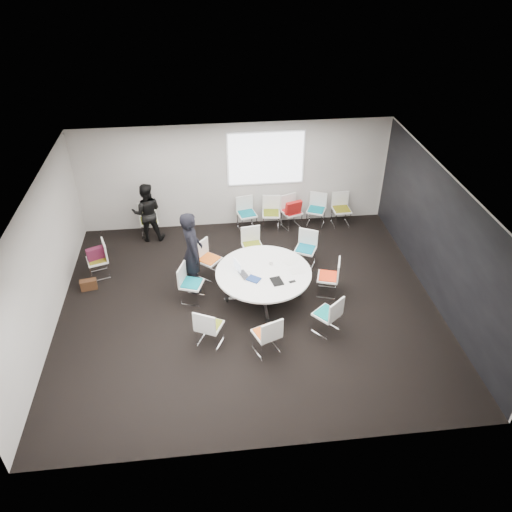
{
  "coord_description": "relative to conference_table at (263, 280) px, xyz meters",
  "views": [
    {
      "loc": [
        -0.78,
        -8.22,
        6.99
      ],
      "look_at": [
        0.2,
        0.4,
        1.0
      ],
      "focal_mm": 35.0,
      "sensor_mm": 36.0,
      "label": 1
    }
  ],
  "objects": [
    {
      "name": "chair_person_back",
      "position": [
        -2.61,
        2.94,
        -0.24
      ],
      "size": [
        0.53,
        0.52,
        0.88
      ],
      "rotation": [
        0.0,
        0.0,
        3.31
      ],
      "color": "silver",
      "rests_on": "ground"
    },
    {
      "name": "room_shell",
      "position": [
        -0.24,
        -0.19,
        0.88
      ],
      "size": [
        8.08,
        7.08,
        2.88
      ],
      "color": "black",
      "rests_on": "ground"
    },
    {
      "name": "papers_right",
      "position": [
        0.64,
        0.31,
        0.21
      ],
      "size": [
        0.37,
        0.34,
        0.0
      ],
      "primitive_type": "cube",
      "rotation": [
        0.0,
        0.0,
        0.59
      ],
      "color": "silver",
      "rests_on": "conference_table"
    },
    {
      "name": "person_back",
      "position": [
        -2.61,
        2.77,
        0.26
      ],
      "size": [
        0.77,
        0.61,
        1.55
      ],
      "primitive_type": "imported",
      "rotation": [
        0.0,
        0.0,
        3.16
      ],
      "color": "black",
      "rests_on": "ground"
    },
    {
      "name": "projection_screen",
      "position": [
        0.46,
        3.27,
        1.33
      ],
      "size": [
        1.9,
        0.03,
        1.35
      ],
      "primitive_type": "cube",
      "color": "white",
      "rests_on": "room_shell"
    },
    {
      "name": "chair_ring_b",
      "position": [
        1.15,
        1.16,
        -0.24
      ],
      "size": [
        0.61,
        0.61,
        0.88
      ],
      "rotation": [
        0.0,
        0.0,
        2.68
      ],
      "color": "silver",
      "rests_on": "ground"
    },
    {
      "name": "brown_bag",
      "position": [
        -3.85,
        0.78,
        -0.4
      ],
      "size": [
        0.38,
        0.23,
        0.24
      ],
      "primitive_type": "cube",
      "rotation": [
        0.0,
        0.0,
        0.2
      ],
      "color": "#402514",
      "rests_on": "ground"
    },
    {
      "name": "person_main",
      "position": [
        -1.48,
        0.61,
        0.43
      ],
      "size": [
        0.55,
        0.75,
        1.9
      ],
      "primitive_type": "imported",
      "rotation": [
        0.0,
        0.0,
        1.71
      ],
      "color": "black",
      "rests_on": "ground"
    },
    {
      "name": "chair_ring_h",
      "position": [
        1.13,
        -1.16,
        -0.24
      ],
      "size": [
        0.64,
        0.64,
        0.88
      ],
      "rotation": [
        0.0,
        0.0,
        6.97
      ],
      "color": "silver",
      "rests_on": "ground"
    },
    {
      "name": "phone",
      "position": [
        0.54,
        -0.41,
        0.22
      ],
      "size": [
        0.15,
        0.11,
        0.01
      ],
      "primitive_type": "cube",
      "rotation": [
        0.0,
        0.0,
        0.28
      ],
      "color": "black",
      "rests_on": "conference_table"
    },
    {
      "name": "laptop_lid",
      "position": [
        -0.55,
        0.11,
        0.34
      ],
      "size": [
        0.13,
        0.28,
        0.22
      ],
      "primitive_type": "cube",
      "rotation": [
        0.0,
        0.0,
        1.97
      ],
      "color": "silver",
      "rests_on": "conference_table"
    },
    {
      "name": "chair_spare_left",
      "position": [
        -3.66,
        1.28,
        -0.24
      ],
      "size": [
        0.57,
        0.57,
        0.88
      ],
      "rotation": [
        0.0,
        0.0,
        1.88
      ],
      "color": "silver",
      "rests_on": "ground"
    },
    {
      "name": "conference_table",
      "position": [
        0.0,
        0.0,
        0.0
      ],
      "size": [
        2.03,
        2.03,
        0.73
      ],
      "color": "silver",
      "rests_on": "ground"
    },
    {
      "name": "chair_ring_d",
      "position": [
        -1.14,
        0.99,
        -0.24
      ],
      "size": [
        0.64,
        0.64,
        0.88
      ],
      "rotation": [
        0.0,
        0.0,
        4.02
      ],
      "color": "silver",
      "rests_on": "ground"
    },
    {
      "name": "chair_ring_e",
      "position": [
        -1.54,
        0.13,
        -0.24
      ],
      "size": [
        0.58,
        0.58,
        0.88
      ],
      "rotation": [
        0.0,
        0.0,
        4.37
      ],
      "color": "silver",
      "rests_on": "ground"
    },
    {
      "name": "papers_front",
      "position": [
        0.72,
        -0.06,
        0.21
      ],
      "size": [
        0.33,
        0.25,
        0.0
      ],
      "primitive_type": "cube",
      "rotation": [
        0.0,
        0.0,
        0.15
      ],
      "color": "silver",
      "rests_on": "conference_table"
    },
    {
      "name": "chair_back_e",
      "position": [
        2.47,
        2.93,
        -0.24
      ],
      "size": [
        0.48,
        0.46,
        0.88
      ],
      "rotation": [
        0.0,
        0.0,
        3.18
      ],
      "color": "silver",
      "rests_on": "ground"
    },
    {
      "name": "maroon_bag",
      "position": [
        -3.68,
        1.28,
        0.1
      ],
      "size": [
        0.42,
        0.3,
        0.28
      ],
      "primitive_type": "cube",
      "rotation": [
        0.0,
        0.0,
        0.43
      ],
      "color": "#51152C",
      "rests_on": "chair_spare_left"
    },
    {
      "name": "chair_back_d",
      "position": [
        1.79,
        2.98,
        -0.24
      ],
      "size": [
        0.6,
        0.6,
        0.88
      ],
      "rotation": [
        0.0,
        0.0,
        2.72
      ],
      "color": "silver",
      "rests_on": "ground"
    },
    {
      "name": "notebook_black",
      "position": [
        0.23,
        -0.37,
        0.22
      ],
      "size": [
        0.28,
        0.34,
        0.02
      ],
      "primitive_type": "cube",
      "rotation": [
        0.0,
        0.0,
        0.2
      ],
      "color": "black",
      "rests_on": "conference_table"
    },
    {
      "name": "laptop",
      "position": [
        -0.38,
        -0.06,
        0.23
      ],
      "size": [
        0.32,
        0.39,
        0.03
      ],
      "primitive_type": "imported",
      "rotation": [
        0.0,
        0.0,
        1.91
      ],
      "color": "#333338",
      "rests_on": "conference_table"
    },
    {
      "name": "red_jacket",
      "position": [
        1.13,
        2.73,
        0.18
      ],
      "size": [
        0.47,
        0.29,
        0.36
      ],
      "primitive_type": "cube",
      "rotation": [
        0.17,
        0.0,
        0.32
      ],
      "color": "#A11413",
      "rests_on": "chair_back_c"
    },
    {
      "name": "chair_ring_g",
      "position": [
        -0.13,
        -1.57,
        -0.24
      ],
      "size": [
        0.59,
        0.59,
        0.88
      ],
      "rotation": [
        0.0,
        0.0,
        6.66
      ],
      "color": "silver",
      "rests_on": "ground"
    },
    {
      "name": "chair_ring_c",
      "position": [
        -0.08,
        1.44,
        -0.24
      ],
      "size": [
        0.52,
        0.51,
        0.88
      ],
      "rotation": [
        0.0,
        0.0,
        3.28
      ],
      "color": "silver",
      "rests_on": "ground"
    },
    {
      "name": "chair_back_c",
      "position": [
        1.12,
        2.96,
        -0.24
      ],
      "size": [
        0.59,
        0.58,
        0.88
      ],
      "rotation": [
        0.0,
        0.0,
        3.5
      ],
      "color": "silver",
      "rests_on": "ground"
    },
    {
      "name": "chair_back_a",
      "position": [
        -0.07,
        2.98,
        -0.24
      ],
      "size": [
        0.55,
        0.54,
        0.88
      ],
      "rotation": [
        0.0,
        0.0,
        3.36
      ],
      "color": "silver",
      "rests_on": "ground"
    },
    {
      "name": "chair_ring_f",
      "position": [
        -1.21,
        -1.24,
        -0.24
      ],
      "size": [
        0.61,
        0.6,
        0.88
      ],
      "rotation": [
        0.0,
        0.0,
        5.83
      ],
      "color": "silver",
      "rests_on": "ground"
    },
    {
      "name": "chair_back_b",
      "position": [
        0.58,
        2.94,
        -0.24
      ],
      "size": [
        0.51,
        0.5,
        0.88
      ],
      "rotation": [
        0.0,
        0.0,
        3.02
      ],
      "color": "silver",
      "rests_on": "ground"
    },
    {
      "name": "cup",
      "position": [
        0.19,
        0.25,
        0.26
      ],
      "size": [
        0.08,
        0.08,
        0.09
      ],
      "primitive_type": "cylinder",
      "color": "white",
      "rests_on": "conference_table"
    },
    {
      "name": "tablet_folio",
      "position": [
        -0.24,
        -0.24,
        0.23
      ],
      "size": [
        0.33,
        0.32,
        0.03
      ],
      "primitive_type": "cube",
      "rotation": [
        0.0,
        0.0,
        -0.64
      ],
      "color": "navy",
      "rests_on": "conference_table"
    },
    {
      "name": "chair_ring_a",
      "position": [
        1.43,
        0.04,
        -0.24
      ],
      "size": [
        0.56,
        0.57,
        0.88
      ],
      "rotation": [
        0.0,
        0.0,
        1.27
      ],
      "color": "silver",
      "rests_on": "ground"
    }
  ]
}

